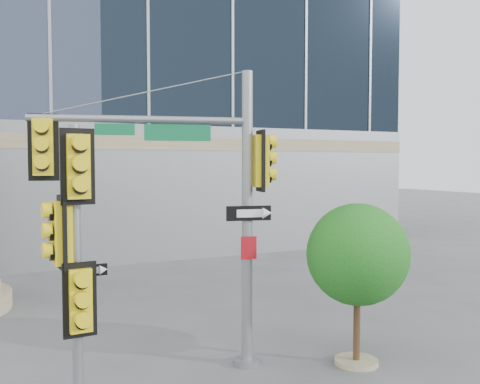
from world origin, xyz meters
name	(u,v)px	position (x,y,z in m)	size (l,w,h in m)	color
main_signal_pole	(194,185)	(-0.62, 1.76, 3.88)	(4.77, 1.55, 6.26)	slate
secondary_signal_pole	(74,249)	(-3.23, 0.48, 2.92)	(0.87, 0.64, 4.97)	slate
street_tree	(359,258)	(2.65, 0.52, 2.29)	(2.23, 2.18, 3.48)	gray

